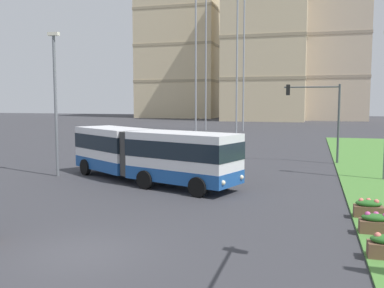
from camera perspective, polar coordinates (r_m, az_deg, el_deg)
The scene contains 9 objects.
ground_plane at distance 13.91m, azimuth -14.54°, elevation -14.01°, with size 260.00×260.00×0.00m, color #38383D.
articulated_bus at distance 24.65m, azimuth -6.02°, elevation -1.28°, with size 11.58×7.40×3.00m.
flower_planter_1 at distance 16.43m, azimuth 23.31°, elevation -9.66°, with size 1.10×0.56×0.74m.
flower_planter_2 at distance 18.50m, azimuth 22.45°, elevation -7.91°, with size 1.10×0.56×0.74m.
traffic_light_far_right at distance 33.26m, azimuth 16.69°, elevation 4.51°, with size 4.08×0.28×5.89m.
streetlight_left at distance 27.57m, azimuth -17.74°, elevation 5.84°, with size 0.70×0.28×8.78m.
apartment_tower_west at distance 125.55m, azimuth -1.40°, elevation 14.72°, with size 21.99×19.19×48.42m.
apartment_tower_westcentre at distance 107.48m, azimuth 9.90°, elevation 13.20°, with size 19.17×19.50×37.45m.
apartment_tower_centre at distance 114.80m, azimuth 18.68°, elevation 13.04°, with size 14.73×18.83×39.57m.
Camera 1 is at (6.72, -11.25, 4.66)m, focal length 40.02 mm.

